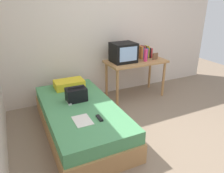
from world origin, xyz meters
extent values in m
plane|color=#84705B|center=(0.00, 0.00, 0.00)|extent=(8.00, 8.00, 0.00)
cube|color=beige|center=(0.00, 2.00, 1.30)|extent=(5.20, 0.10, 2.60)
cube|color=#B27F4C|center=(-0.93, 0.78, 0.13)|extent=(1.00, 2.00, 0.27)
cube|color=#4C935B|center=(-0.93, 0.78, 0.35)|extent=(0.97, 1.94, 0.17)
cube|color=#B27F4C|center=(0.47, 1.54, 0.73)|extent=(1.16, 0.60, 0.04)
cylinder|color=#B27F4C|center=(-0.05, 1.30, 0.35)|extent=(0.05, 0.05, 0.71)
cylinder|color=#B27F4C|center=(0.99, 1.30, 0.35)|extent=(0.05, 0.05, 0.71)
cylinder|color=#B27F4C|center=(-0.05, 1.78, 0.35)|extent=(0.05, 0.05, 0.71)
cylinder|color=#B27F4C|center=(0.99, 1.78, 0.35)|extent=(0.05, 0.05, 0.71)
cube|color=black|center=(0.20, 1.57, 0.93)|extent=(0.44, 0.38, 0.36)
cube|color=#8CB2E0|center=(0.20, 1.38, 0.94)|extent=(0.35, 0.01, 0.26)
cylinder|color=#E53372|center=(0.60, 1.42, 0.86)|extent=(0.07, 0.07, 0.23)
cube|color=#CC7233|center=(0.63, 1.65, 0.87)|extent=(0.04, 0.14, 0.25)
cube|color=#2D5699|center=(0.66, 1.65, 0.86)|extent=(0.02, 0.14, 0.22)
cube|color=#B72D33|center=(0.69, 1.65, 0.87)|extent=(0.02, 0.16, 0.25)
cube|color=black|center=(0.71, 1.65, 0.87)|extent=(0.02, 0.14, 0.24)
cube|color=#2D5699|center=(0.74, 1.65, 0.85)|extent=(0.04, 0.15, 0.20)
cube|color=gold|center=(0.78, 1.65, 0.87)|extent=(0.02, 0.16, 0.24)
cube|color=black|center=(0.81, 1.65, 0.85)|extent=(0.04, 0.14, 0.20)
cube|color=#B72D33|center=(0.85, 1.65, 0.84)|extent=(0.03, 0.16, 0.19)
cube|color=brown|center=(0.85, 1.44, 0.81)|extent=(0.11, 0.02, 0.13)
cube|color=yellow|center=(-0.88, 1.50, 0.51)|extent=(0.49, 0.30, 0.13)
cube|color=black|center=(-0.92, 0.95, 0.54)|extent=(0.30, 0.20, 0.20)
cylinder|color=black|center=(-0.92, 0.95, 0.66)|extent=(0.24, 0.02, 0.02)
cube|color=white|center=(-1.03, 0.36, 0.44)|extent=(0.21, 0.29, 0.01)
cube|color=black|center=(-0.82, 0.31, 0.45)|extent=(0.04, 0.16, 0.02)
cube|color=#B7B7BC|center=(-1.05, 0.90, 0.45)|extent=(0.04, 0.14, 0.02)
camera|label=1|loc=(-1.71, -1.91, 1.88)|focal=34.66mm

